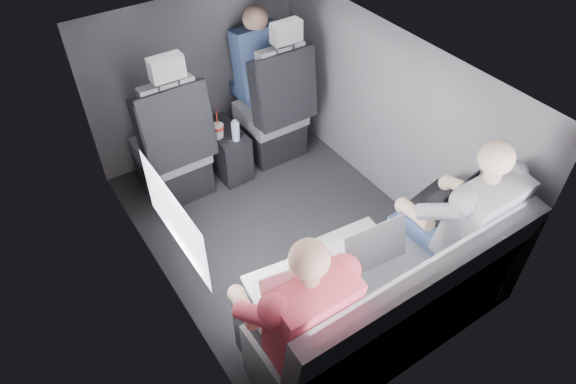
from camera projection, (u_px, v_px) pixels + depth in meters
floor at (285, 232)px, 3.79m from camera, size 2.60×2.60×0.00m
ceiling at (284, 68)px, 2.87m from camera, size 2.60×2.60×0.00m
panel_left at (155, 216)px, 2.96m from camera, size 0.02×2.60×1.35m
panel_right at (389, 118)px, 3.70m from camera, size 0.02×2.60×1.35m
panel_front at (196, 77)px, 4.13m from camera, size 1.80×0.02×1.35m
panel_back at (430, 300)px, 2.54m from camera, size 1.80×0.02×1.35m
side_window at (174, 219)px, 2.64m from camera, size 0.02×0.75×0.42m
seatbelt at (286, 81)px, 3.84m from camera, size 0.35×0.11×0.59m
front_seat_left at (173, 152)px, 3.85m from camera, size 0.52×0.58×1.26m
front_seat_right at (274, 115)px, 4.22m from camera, size 0.52×0.58×1.26m
center_console at (226, 150)px, 4.19m from camera, size 0.24×0.48×0.41m
rear_bench at (388, 309)px, 2.93m from camera, size 1.60×0.57×0.92m
soda_cup at (218, 131)px, 3.94m from camera, size 0.09×0.09×0.27m
water_bottle at (236, 131)px, 3.91m from camera, size 0.06×0.06×0.18m
laptop_white at (279, 284)px, 2.66m from camera, size 0.33×0.32×0.23m
laptop_silver at (362, 244)px, 2.86m from camera, size 0.41×0.37×0.27m
laptop_black at (446, 202)px, 3.11m from camera, size 0.40×0.38×0.26m
passenger_rear_left at (294, 313)px, 2.53m from camera, size 0.51×0.63×1.24m
passenger_rear_right at (458, 219)px, 2.99m from camera, size 0.53×0.64×1.26m
passenger_front_right at (257, 63)px, 4.14m from camera, size 0.39×0.39×0.79m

